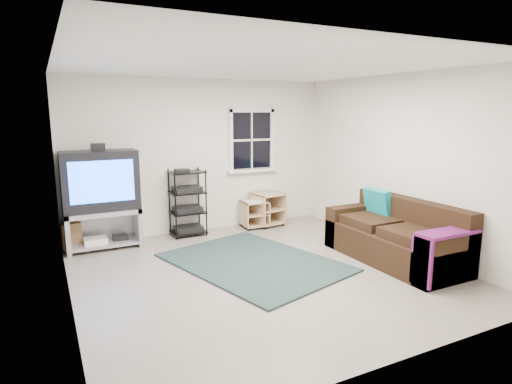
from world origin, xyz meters
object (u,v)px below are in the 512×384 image
tv_unit (101,191)px  side_table_right (254,212)px  av_rack (188,207)px  side_table_left (266,208)px  sofa (396,238)px

tv_unit → side_table_right: tv_unit is taller
av_rack → side_table_left: bearing=-0.3°
tv_unit → sofa: 4.36m
av_rack → sofa: av_rack is taller
tv_unit → side_table_right: 2.64m
side_table_left → tv_unit: bearing=-178.8°
side_table_right → av_rack: bearing=177.6°
side_table_right → sofa: (1.00, -2.46, 0.04)m
side_table_left → side_table_right: size_ratio=1.18×
side_table_right → side_table_left: bearing=8.8°
av_rack → side_table_right: bearing=-2.4°
side_table_left → side_table_right: (-0.28, -0.04, -0.04)m
av_rack → side_table_left: 1.49m
av_rack → side_table_right: (1.21, -0.05, -0.21)m
tv_unit → av_rack: size_ratio=1.42×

